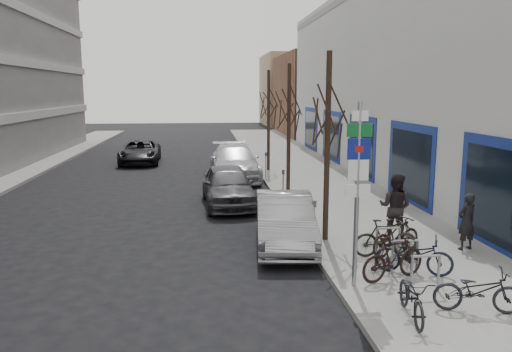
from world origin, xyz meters
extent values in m
plane|color=black|center=(0.00, 0.00, 0.00)|extent=(120.00, 120.00, 0.00)
cube|color=slate|center=(4.50, 10.00, 0.07)|extent=(5.00, 70.00, 0.15)
cube|color=brown|center=(13.00, 40.00, 4.00)|extent=(12.00, 14.00, 8.00)
cube|color=#937A5B|center=(13.50, 55.00, 4.50)|extent=(13.00, 12.00, 9.00)
cylinder|color=gray|center=(2.40, 0.00, 2.10)|extent=(0.10, 0.10, 4.20)
cube|color=white|center=(2.40, -0.03, 3.90)|extent=(0.35, 0.03, 0.22)
cube|color=#0C5926|center=(2.40, -0.03, 3.60)|extent=(0.55, 0.03, 0.28)
cube|color=navy|center=(2.40, -0.03, 3.20)|extent=(0.50, 0.03, 0.45)
cube|color=maroon|center=(2.40, -0.04, 3.20)|extent=(0.18, 0.02, 0.14)
cube|color=white|center=(2.40, -0.03, 2.75)|extent=(0.45, 0.03, 0.45)
cube|color=white|center=(2.40, -0.03, 2.30)|extent=(0.55, 0.03, 0.28)
cylinder|color=gray|center=(3.50, -0.50, 0.55)|extent=(0.06, 0.06, 0.80)
cylinder|color=gray|center=(4.10, -0.50, 0.55)|extent=(0.06, 0.06, 0.80)
cylinder|color=gray|center=(3.80, -0.50, 0.95)|extent=(0.60, 0.06, 0.06)
cylinder|color=gray|center=(3.50, 0.60, 0.55)|extent=(0.06, 0.06, 0.80)
cylinder|color=gray|center=(4.10, 0.60, 0.55)|extent=(0.06, 0.06, 0.80)
cylinder|color=gray|center=(3.80, 0.60, 0.95)|extent=(0.60, 0.06, 0.06)
cylinder|color=gray|center=(3.50, 1.70, 0.55)|extent=(0.06, 0.06, 0.80)
cylinder|color=gray|center=(4.10, 1.70, 0.55)|extent=(0.06, 0.06, 0.80)
cylinder|color=gray|center=(3.80, 1.70, 0.95)|extent=(0.60, 0.06, 0.06)
cylinder|color=black|center=(2.60, 3.50, 2.75)|extent=(0.16, 0.16, 5.50)
cylinder|color=black|center=(2.60, 10.00, 2.75)|extent=(0.16, 0.16, 5.50)
cylinder|color=black|center=(2.60, 16.50, 2.75)|extent=(0.16, 0.16, 5.50)
cylinder|color=gray|center=(2.15, 3.00, 0.70)|extent=(0.05, 0.05, 1.10)
cube|color=#3F3F44|center=(2.15, 3.00, 1.33)|extent=(0.10, 0.08, 0.18)
cylinder|color=gray|center=(2.15, 8.50, 0.70)|extent=(0.05, 0.05, 1.10)
cube|color=#3F3F44|center=(2.15, 8.50, 1.33)|extent=(0.10, 0.08, 0.18)
cylinder|color=gray|center=(2.15, 14.00, 0.70)|extent=(0.05, 0.05, 1.10)
cube|color=#3F3F44|center=(2.15, 14.00, 1.33)|extent=(0.10, 0.08, 0.18)
imported|color=black|center=(3.00, -1.68, 0.64)|extent=(0.71, 1.67, 0.99)
imported|color=black|center=(3.37, 0.24, 0.69)|extent=(1.84, 1.11, 1.07)
imported|color=black|center=(4.00, 0.55, 0.70)|extent=(1.86, 1.20, 1.09)
imported|color=black|center=(3.77, 1.79, 0.66)|extent=(1.72, 0.61, 1.03)
imported|color=black|center=(4.39, -1.56, 0.66)|extent=(1.76, 0.92, 1.03)
imported|color=black|center=(4.10, 1.91, 0.67)|extent=(1.76, 1.22, 1.04)
imported|color=#9C9CA1|center=(1.40, 3.50, 0.74)|extent=(1.99, 4.64, 1.49)
imported|color=#454449|center=(0.03, 8.77, 0.79)|extent=(2.14, 4.75, 1.58)
imported|color=#B8B9BE|center=(0.64, 14.77, 0.85)|extent=(2.46, 5.87, 1.69)
imported|color=black|center=(-4.81, 20.86, 0.70)|extent=(2.54, 5.15, 1.41)
imported|color=black|center=(6.16, 2.17, 0.93)|extent=(0.65, 0.53, 1.56)
imported|color=black|center=(4.57, 3.25, 1.13)|extent=(0.87, 0.83, 1.97)
camera|label=1|loc=(-0.85, -10.22, 4.42)|focal=35.00mm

